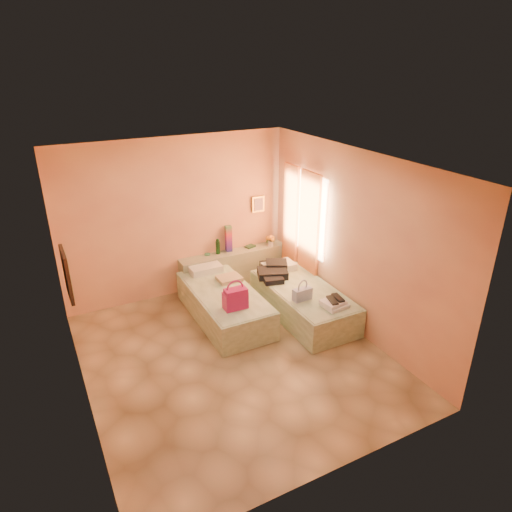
{
  "coord_description": "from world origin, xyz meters",
  "views": [
    {
      "loc": [
        -2.21,
        -4.93,
        4.0
      ],
      "look_at": [
        0.8,
        0.85,
        1.09
      ],
      "focal_mm": 32.0,
      "sensor_mm": 36.0,
      "label": 1
    }
  ],
  "objects": [
    {
      "name": "khaki_garment",
      "position": [
        0.55,
        1.35,
        0.53
      ],
      "size": [
        0.4,
        0.32,
        0.07
      ],
      "primitive_type": "cube",
      "rotation": [
        0.0,
        0.0,
        0.02
      ],
      "color": "tan",
      "rests_on": "bed_left"
    },
    {
      "name": "headboard_ledge",
      "position": [
        0.98,
        2.1,
        0.33
      ],
      "size": [
        2.05,
        0.3,
        0.65
      ],
      "primitive_type": "cube",
      "color": "#959F82",
      "rests_on": "ground"
    },
    {
      "name": "water_bottle",
      "position": [
        0.69,
        2.15,
        0.79
      ],
      "size": [
        0.09,
        0.09,
        0.27
      ],
      "primitive_type": "cylinder",
      "rotation": [
        0.0,
        0.0,
        0.14
      ],
      "color": "#153B1B",
      "rests_on": "headboard_ledge"
    },
    {
      "name": "room_walls",
      "position": [
        0.21,
        0.57,
        1.79
      ],
      "size": [
        4.02,
        4.51,
        2.81
      ],
      "color": "#F7BD83",
      "rests_on": "ground"
    },
    {
      "name": "small_dish",
      "position": [
        0.49,
        2.18,
        0.66
      ],
      "size": [
        0.13,
        0.13,
        0.03
      ],
      "primitive_type": "cylinder",
      "rotation": [
        0.0,
        0.0,
        0.29
      ],
      "color": "#4F9167",
      "rests_on": "headboard_ledge"
    },
    {
      "name": "magenta_handbag",
      "position": [
        0.25,
        0.48,
        0.67
      ],
      "size": [
        0.36,
        0.21,
        0.33
      ],
      "primitive_type": "cube",
      "rotation": [
        0.0,
        0.0,
        -0.03
      ],
      "color": "#A9145B",
      "rests_on": "bed_left"
    },
    {
      "name": "towel_stack",
      "position": [
        1.6,
        -0.18,
        0.55
      ],
      "size": [
        0.37,
        0.33,
        0.1
      ],
      "primitive_type": "cube",
      "rotation": [
        0.0,
        0.0,
        0.08
      ],
      "color": "white",
      "rests_on": "bed_right"
    },
    {
      "name": "green_book",
      "position": [
        1.35,
        2.15,
        0.67
      ],
      "size": [
        0.21,
        0.18,
        0.03
      ],
      "primitive_type": "cube",
      "rotation": [
        0.0,
        0.0,
        0.29
      ],
      "color": "#284A30",
      "rests_on": "headboard_ledge"
    },
    {
      "name": "clothes_pile",
      "position": [
        1.31,
        1.14,
        0.58
      ],
      "size": [
        0.69,
        0.69,
        0.16
      ],
      "primitive_type": "cube",
      "rotation": [
        0.0,
        0.0,
        -0.34
      ],
      "color": "black",
      "rests_on": "bed_right"
    },
    {
      "name": "rainbow_box",
      "position": [
        0.92,
        2.18,
        0.89
      ],
      "size": [
        0.12,
        0.12,
        0.49
      ],
      "primitive_type": "cube",
      "rotation": [
        0.0,
        0.0,
        -0.11
      ],
      "color": "#A9145B",
      "rests_on": "headboard_ledge"
    },
    {
      "name": "bed_right",
      "position": [
        1.5,
        0.53,
        0.25
      ],
      "size": [
        0.91,
        2.01,
        0.5
      ],
      "primitive_type": "cube",
      "rotation": [
        0.0,
        0.0,
        -0.01
      ],
      "color": "beige",
      "rests_on": "ground"
    },
    {
      "name": "sandal_pair",
      "position": [
        1.62,
        -0.16,
        0.61
      ],
      "size": [
        0.26,
        0.3,
        0.03
      ],
      "primitive_type": "cube",
      "rotation": [
        0.0,
        0.0,
        -0.25
      ],
      "color": "black",
      "rests_on": "towel_stack"
    },
    {
      "name": "blue_handbag",
      "position": [
        1.28,
        0.23,
        0.6
      ],
      "size": [
        0.31,
        0.14,
        0.19
      ],
      "primitive_type": "cube",
      "rotation": [
        0.0,
        0.0,
        0.05
      ],
      "color": "#40549B",
      "rests_on": "bed_right"
    },
    {
      "name": "ground",
      "position": [
        0.0,
        0.0,
        0.0
      ],
      "size": [
        4.5,
        4.5,
        0.0
      ],
      "primitive_type": "plane",
      "color": "tan",
      "rests_on": "ground"
    },
    {
      "name": "bed_left",
      "position": [
        0.31,
        1.05,
        0.25
      ],
      "size": [
        0.91,
        2.01,
        0.5
      ],
      "primitive_type": "cube",
      "rotation": [
        0.0,
        0.0,
        -0.01
      ],
      "color": "beige",
      "rests_on": "ground"
    },
    {
      "name": "flower_vase",
      "position": [
        1.72,
        2.04,
        0.78
      ],
      "size": [
        0.25,
        0.25,
        0.25
      ],
      "primitive_type": "cube",
      "rotation": [
        0.0,
        0.0,
        -0.34
      ],
      "color": "beige",
      "rests_on": "headboard_ledge"
    }
  ]
}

